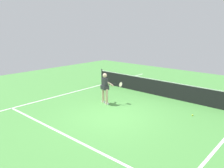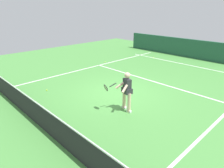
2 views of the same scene
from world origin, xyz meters
name	(u,v)px [view 2 (image 2 of 2)]	position (x,y,z in m)	size (l,w,h in m)	color
ground_plane	(118,93)	(0.00, 0.00, 0.00)	(24.57, 24.57, 0.00)	#4C9342
court_back_wall	(203,50)	(0.00, -9.15, 0.71)	(13.47, 0.24, 1.43)	#23513D
baseline_marking	(188,65)	(0.00, -6.95, 0.00)	(9.47, 0.10, 0.01)	white
service_line_marking	(149,80)	(0.00, -2.46, 0.00)	(8.47, 0.10, 0.01)	white
sideline_left_marking	(209,129)	(-4.24, 0.00, 0.00)	(0.10, 16.90, 0.01)	white
sideline_right_marking	(69,73)	(4.24, 0.00, 0.00)	(0.10, 16.90, 0.01)	white
court_net	(36,113)	(0.00, 3.96, 0.46)	(9.15, 0.08, 0.98)	#4C4C51
tennis_player	(126,90)	(-1.41, 1.02, 0.85)	(0.95, 0.88, 1.55)	beige
tennis_ball_near	(47,90)	(2.55, 2.31, 0.03)	(0.07, 0.07, 0.07)	#D1E533
tennis_ball_mid	(105,62)	(4.55, -3.30, 0.03)	(0.07, 0.07, 0.07)	#D1E533
tennis_ball_far	(154,57)	(2.90, -7.02, 0.03)	(0.07, 0.07, 0.07)	#D1E533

